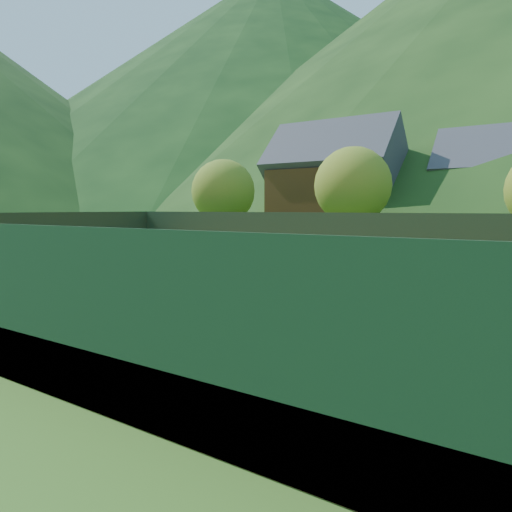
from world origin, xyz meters
The scene contains 34 objects.
ground centered at (0.00, 0.00, 0.00)m, with size 400.00×400.00×0.00m, color #2D541A.
clay_court centered at (0.00, 0.00, 0.01)m, with size 40.00×24.00×0.02m, color #C44F1F.
mountain_far_left centered at (-90.00, 150.00, 50.00)m, with size 260.00×260.00×100.00m, color black.
coach centered at (-3.14, -2.58, 0.99)m, with size 0.70×0.46×1.93m, color #1C4BB6.
student_a centered at (3.00, 2.41, 0.72)m, with size 0.68×0.53×1.40m, color orange.
student_b centered at (3.51, 1.46, 0.67)m, with size 0.77×0.32×1.31m, color #D35812.
student_c centered at (7.57, 3.01, 0.77)m, with size 0.73×0.47×1.49m, color #CB4512.
student_d centered at (8.24, 1.03, 0.80)m, with size 1.01×0.58×1.56m, color orange.
tennis_ball_0 centered at (-5.25, -8.18, 0.05)m, with size 0.07×0.07×0.07m, color yellow.
tennis_ball_1 centered at (2.08, -6.59, 0.05)m, with size 0.07×0.07×0.07m, color yellow.
tennis_ball_2 centered at (4.31, -2.63, 0.05)m, with size 0.07×0.07×0.07m, color yellow.
tennis_ball_3 centered at (0.22, -4.48, 0.05)m, with size 0.07×0.07×0.07m, color yellow.
tennis_ball_4 centered at (-2.66, -5.81, 0.05)m, with size 0.07×0.07×0.07m, color yellow.
tennis_ball_5 centered at (-3.10, -3.24, 0.05)m, with size 0.07×0.07×0.07m, color yellow.
tennis_ball_6 centered at (-2.88, -1.13, 0.05)m, with size 0.07×0.07×0.07m, color yellow.
tennis_ball_7 centered at (-5.32, -6.92, 0.05)m, with size 0.07×0.07×0.07m, color yellow.
tennis_ball_8 centered at (-4.92, -2.85, 0.05)m, with size 0.07×0.07×0.07m, color yellow.
tennis_ball_10 centered at (4.30, -8.61, 0.05)m, with size 0.07×0.07×0.07m, color yellow.
tennis_ball_11 centered at (5.01, -6.91, 0.05)m, with size 0.07×0.07×0.07m, color yellow.
tennis_ball_13 centered at (5.84, -5.15, 0.05)m, with size 0.07×0.07×0.07m, color yellow.
tennis_ball_14 centered at (-1.06, -3.71, 0.05)m, with size 0.07×0.07×0.07m, color yellow.
tennis_ball_15 centered at (-7.90, -3.72, 0.05)m, with size 0.07×0.07×0.07m, color yellow.
tennis_ball_16 centered at (2.21, -2.63, 0.05)m, with size 0.07×0.07×0.07m, color yellow.
tennis_ball_17 centered at (-7.75, -3.26, 0.05)m, with size 0.07×0.07×0.07m, color yellow.
tennis_ball_18 centered at (4.77, -1.93, 0.05)m, with size 0.07×0.07×0.07m, color yellow.
tennis_ball_20 centered at (4.01, -2.28, 0.05)m, with size 0.07×0.07×0.07m, color yellow.
court_lines centered at (0.00, 0.00, 0.02)m, with size 23.83×11.03×0.00m.
tennis_net centered at (0.00, 0.00, 0.52)m, with size 0.10×12.07×1.10m.
perimeter_fence centered at (0.00, 0.00, 1.27)m, with size 40.40×24.24×3.00m.
ball_hopper centered at (-8.67, -4.89, 0.77)m, with size 0.57×0.57×1.00m.
chalet_left centered at (-10.00, 30.00, 5.65)m, with size 13.80×9.93×12.92m.
chalet_mid centered at (6.00, 34.00, 4.99)m, with size 12.65×8.82×11.45m.
tree_a centered at (-16.00, 18.00, 4.87)m, with size 6.00×6.00×7.88m.
tree_b centered at (-4.00, 20.00, 5.19)m, with size 6.40×6.40×8.40m.
Camera 1 is at (10.29, -16.51, 3.31)m, focal length 32.00 mm.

